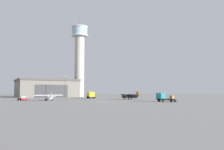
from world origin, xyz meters
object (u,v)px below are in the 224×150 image
Objects in this scene: truck_flatbed_teal at (164,97)px; control_tower at (80,56)px; car_red at (22,98)px; truck_box_yellow at (91,95)px; light_post_east at (65,85)px; airplane_black at (130,96)px; airplane_white at (49,97)px; traffic_cone_near_left at (123,100)px.

control_tower is at bearing -14.43° from truck_flatbed_teal.
control_tower reaches higher than car_red.
control_tower is at bearing -51.42° from car_red.
truck_box_yellow reaches higher than truck_flatbed_teal.
car_red is at bearing -58.08° from truck_box_yellow.
truck_box_yellow is at bearing -31.80° from light_post_east.
airplane_black is (24.84, -39.76, -21.09)m from control_tower.
truck_flatbed_teal is (35.70, -7.08, -0.03)m from airplane_white.
control_tower is at bearing 77.65° from light_post_east.
light_post_east is (-1.83, 33.88, 4.71)m from airplane_white.
truck_box_yellow is 1.12× the size of truck_flatbed_teal.
control_tower is 4.73× the size of airplane_black.
control_tower reaches higher than traffic_cone_near_left.
control_tower is at bearing -175.95° from truck_box_yellow.
light_post_east is (-28.79, 21.75, 4.62)m from airplane_black.
airplane_black is 0.88× the size of light_post_east.
traffic_cone_near_left is at bearing -129.72° from airplane_white.
airplane_black is 37.87m from car_red.
light_post_east is 46.28m from traffic_cone_near_left.
control_tower is 4.93× the size of airplane_white.
light_post_east reaches higher than truck_flatbed_teal.
control_tower is 51.41m from airplane_black.
truck_box_yellow is 1.48× the size of car_red.
airplane_white is at bearing -147.18° from car_red.
control_tower is 24.72m from light_post_east.
light_post_east reaches higher than car_red.
airplane_white is 36.39m from truck_flatbed_teal.
truck_box_yellow is 15.74m from light_post_east.
light_post_east is at bearing -3.64° from airplane_black.
airplane_black reaches higher than car_red.
light_post_east is at bearing -52.39° from car_red.
car_red is (-12.05, -48.32, -21.71)m from control_tower.
airplane_black is 16.62m from traffic_cone_near_left.
light_post_east is 17.79× the size of traffic_cone_near_left.
airplane_black is at bearing 79.33° from traffic_cone_near_left.
truck_box_yellow is (8.92, -25.99, -20.80)m from control_tower.
airplane_black reaches higher than truck_box_yellow.
truck_flatbed_teal is at bearing 147.90° from airplane_black.
car_red is (-9.93, 3.57, -0.53)m from airplane_white.
truck_box_yellow is at bearing 113.14° from traffic_cone_near_left.
traffic_cone_near_left is (33.82, -7.74, -0.46)m from car_red.
airplane_white is at bearing 170.10° from traffic_cone_near_left.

